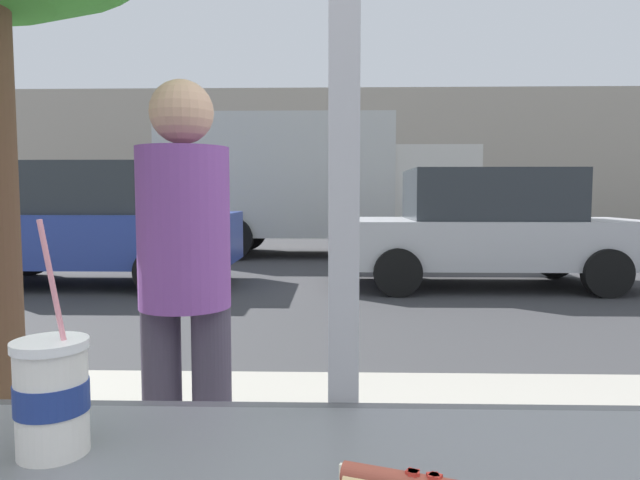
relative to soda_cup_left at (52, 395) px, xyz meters
The scene contains 8 objects.
ground_plane 8.23m from the soda_cup_left, 87.31° to the left, with size 60.00×60.00×0.00m, color #38383A.
sidewalk_strip 2.07m from the soda_cup_left, 77.65° to the left, with size 16.00×2.80×0.10m, color #9E998E.
building_facade_far 23.14m from the soda_cup_left, 89.05° to the left, with size 28.00×1.20×5.64m, color #A89E8E.
soda_cup_left is the anchor object (origin of this frame).
parked_car_blue 8.30m from the soda_cup_left, 113.90° to the left, with size 4.40×2.02×1.80m.
parked_car_silver 8.01m from the soda_cup_left, 71.31° to the left, with size 4.39×1.98×1.70m.
box_truck 11.86m from the soda_cup_left, 90.82° to the left, with size 6.67×2.44×3.02m.
pedestrian 1.26m from the soda_cup_left, 97.27° to the left, with size 0.32×0.32×1.63m.
Camera 1 is at (-0.01, -0.86, 1.34)m, focal length 31.78 mm.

